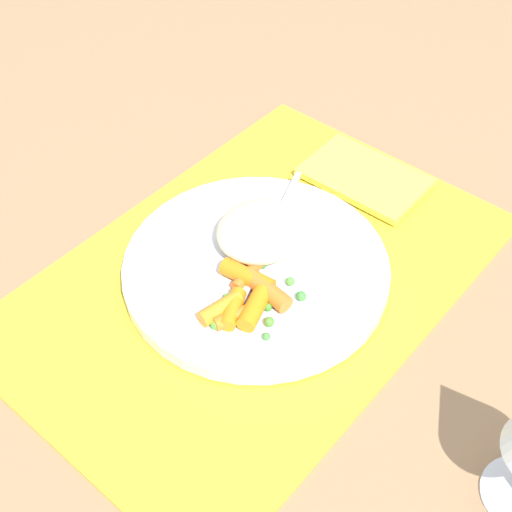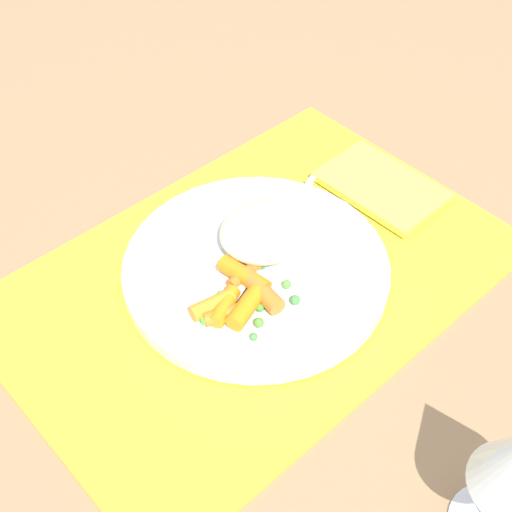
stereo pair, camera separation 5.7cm
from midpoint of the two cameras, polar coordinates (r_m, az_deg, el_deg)
name	(u,v)px [view 2 (the right image)]	position (r m, az deg, el deg)	size (l,w,h in m)	color
ground_plane	(256,278)	(0.69, 2.34, -1.88)	(2.40, 2.40, 0.00)	#997551
placemat	(256,276)	(0.69, 2.34, -1.72)	(0.49, 0.33, 0.01)	gold
plate	(256,268)	(0.68, 2.37, -1.12)	(0.26, 0.26, 0.02)	white
rice_mound	(264,231)	(0.68, 3.06, 1.91)	(0.09, 0.08, 0.03)	beige
carrot_portion	(240,294)	(0.64, 1.22, -3.26)	(0.10, 0.08, 0.02)	orange
pea_scatter	(254,298)	(0.64, 2.37, -3.57)	(0.09, 0.09, 0.01)	#57AE40
fork	(265,247)	(0.69, 3.12, 0.60)	(0.19, 0.08, 0.01)	#BCBCBC
napkin	(380,186)	(0.79, 12.07, 5.53)	(0.09, 0.13, 0.01)	#EAE54C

